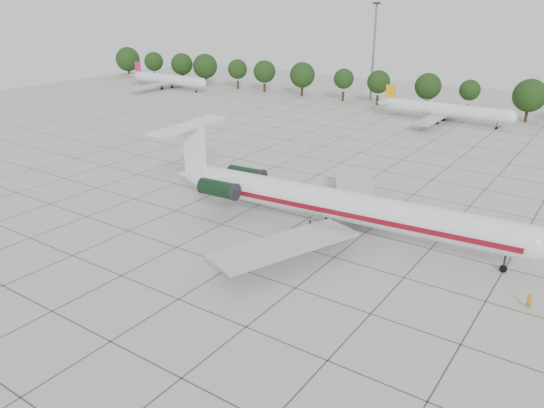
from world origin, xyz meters
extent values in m
plane|color=#B7B7AF|center=(0.00, 0.00, 0.00)|extent=(260.00, 260.00, 0.00)
cube|color=#383838|center=(0.00, 15.00, 0.01)|extent=(170.00, 170.00, 0.02)
cylinder|color=silver|center=(6.46, 5.59, 3.84)|extent=(39.70, 6.68, 3.62)
sphere|color=silver|center=(26.18, 7.12, 3.84)|extent=(3.62, 3.62, 3.62)
cone|color=silver|center=(-15.98, 3.84, 3.84)|extent=(5.76, 4.04, 3.62)
cube|color=maroon|center=(6.32, 7.42, 3.57)|extent=(38.33, 3.05, 0.60)
cube|color=maroon|center=(6.61, 3.76, 3.57)|extent=(38.33, 3.05, 0.60)
cube|color=#B7BABC|center=(2.96, 15.23, 2.36)|extent=(12.50, 16.83, 0.33)
cube|color=#B7BABC|center=(4.49, -4.48, 2.36)|extent=(10.51, 17.20, 0.33)
cube|color=black|center=(-9.61, 6.82, 4.17)|extent=(2.52, 1.61, 0.27)
cylinder|color=black|center=(-9.67, 7.58, 4.17)|extent=(5.42, 2.49, 2.09)
cube|color=black|center=(-9.22, 1.89, 4.17)|extent=(2.52, 1.61, 0.27)
cylinder|color=black|center=(-9.16, 1.12, 4.17)|extent=(5.42, 2.49, 2.09)
cube|color=silver|center=(-15.44, 3.88, 7.69)|extent=(3.53, 0.58, 6.59)
cube|color=silver|center=(-16.20, 3.82, 10.76)|extent=(4.31, 13.40, 0.24)
cylinder|color=black|center=(23.99, 6.95, 1.04)|extent=(0.24, 0.24, 2.09)
cylinder|color=black|center=(23.99, 6.95, 0.38)|extent=(0.79, 0.37, 0.77)
cylinder|color=black|center=(2.96, 8.18, 1.43)|extent=(0.28, 0.28, 1.98)
cylinder|color=black|center=(2.96, 8.18, 0.55)|extent=(1.15, 0.74, 1.10)
cylinder|color=black|center=(3.40, 2.48, 1.43)|extent=(0.28, 0.28, 1.98)
cylinder|color=black|center=(3.40, 2.48, 0.55)|extent=(1.15, 0.74, 1.10)
imported|color=#CA7F0B|center=(27.44, 0.98, 0.78)|extent=(0.67, 0.66, 1.57)
cylinder|color=silver|center=(-88.90, 72.45, 3.00)|extent=(27.20, 3.00, 3.00)
cube|color=#B7BABC|center=(-89.90, 72.45, 1.80)|extent=(3.50, 27.20, 0.25)
cube|color=#D1165B|center=(-102.34, 72.45, 5.60)|extent=(2.40, 0.25, 3.60)
cylinder|color=black|center=(-89.90, 74.65, 0.40)|extent=(0.80, 0.45, 0.80)
cylinder|color=black|center=(-89.90, 70.25, 0.40)|extent=(0.80, 0.45, 0.80)
cylinder|color=silver|center=(-3.16, 73.29, 3.00)|extent=(27.20, 3.00, 3.00)
cube|color=#B7BABC|center=(-4.16, 73.29, 1.80)|extent=(3.50, 27.20, 0.25)
cube|color=orange|center=(-16.60, 73.29, 5.60)|extent=(2.40, 0.25, 3.60)
cylinder|color=black|center=(-4.16, 75.49, 0.40)|extent=(0.80, 0.45, 0.80)
cylinder|color=black|center=(-4.16, 71.09, 0.40)|extent=(0.80, 0.45, 0.80)
cylinder|color=#332114|center=(-121.40, 85.00, 1.25)|extent=(0.70, 0.70, 2.50)
sphere|color=black|center=(-121.40, 85.00, 6.00)|extent=(8.44, 8.44, 8.44)
cylinder|color=#332114|center=(-108.21, 85.00, 1.25)|extent=(0.70, 0.70, 2.50)
sphere|color=black|center=(-108.21, 85.00, 6.00)|extent=(6.44, 6.44, 6.44)
cylinder|color=#332114|center=(-95.02, 85.00, 1.25)|extent=(0.70, 0.70, 2.50)
sphere|color=black|center=(-95.02, 85.00, 6.00)|extent=(7.14, 7.14, 7.14)
cylinder|color=#332114|center=(-84.83, 85.00, 1.25)|extent=(0.70, 0.70, 2.50)
sphere|color=black|center=(-84.83, 85.00, 6.00)|extent=(7.79, 7.79, 7.79)
cylinder|color=#332114|center=(-71.64, 85.00, 1.25)|extent=(0.70, 0.70, 2.50)
sphere|color=black|center=(-71.64, 85.00, 6.00)|extent=(5.94, 5.94, 5.94)
cylinder|color=#332114|center=(-61.45, 85.00, 1.25)|extent=(0.70, 0.70, 2.50)
sphere|color=black|center=(-61.45, 85.00, 6.00)|extent=(6.57, 6.57, 6.57)
cylinder|color=#332114|center=(-48.26, 85.00, 1.25)|extent=(0.70, 0.70, 2.50)
sphere|color=black|center=(-48.26, 85.00, 6.00)|extent=(7.15, 7.15, 7.15)
cylinder|color=#332114|center=(-35.07, 85.00, 1.25)|extent=(0.70, 0.70, 2.50)
sphere|color=black|center=(-35.07, 85.00, 6.00)|extent=(5.43, 5.43, 5.43)
cylinder|color=#332114|center=(-24.88, 85.00, 1.25)|extent=(0.70, 0.70, 2.50)
sphere|color=black|center=(-24.88, 85.00, 6.00)|extent=(5.99, 5.99, 5.99)
cylinder|color=#332114|center=(-11.69, 85.00, 1.25)|extent=(0.70, 0.70, 2.50)
sphere|color=black|center=(-11.69, 85.00, 6.00)|extent=(6.50, 6.50, 6.50)
cylinder|color=#332114|center=(-1.50, 85.00, 1.25)|extent=(0.70, 0.70, 2.50)
sphere|color=black|center=(-1.50, 85.00, 6.00)|extent=(4.93, 4.93, 4.93)
cylinder|color=#332114|center=(11.69, 85.00, 1.25)|extent=(0.70, 0.70, 2.50)
sphere|color=black|center=(11.69, 85.00, 6.00)|extent=(7.40, 7.40, 7.40)
cylinder|color=slate|center=(-30.00, 92.00, 12.50)|extent=(0.56, 0.56, 25.00)
cube|color=black|center=(-30.00, 92.00, 25.20)|extent=(1.60, 1.60, 0.50)
camera|label=1|loc=(31.78, -46.62, 26.51)|focal=35.00mm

